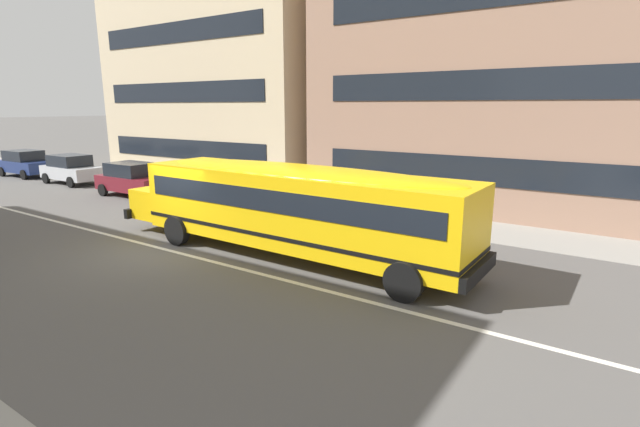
# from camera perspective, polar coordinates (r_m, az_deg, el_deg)

# --- Properties ---
(ground_plane) EXTENTS (400.00, 400.00, 0.00)m
(ground_plane) POSITION_cam_1_polar(r_m,az_deg,el_deg) (15.35, -18.19, -4.21)
(ground_plane) COLOR #54514F
(sidewalk_far) EXTENTS (120.00, 3.00, 0.01)m
(sidewalk_far) POSITION_cam_1_polar(r_m,az_deg,el_deg) (20.91, -1.03, 0.93)
(sidewalk_far) COLOR gray
(sidewalk_far) RESTS_ON ground_plane
(lane_centreline) EXTENTS (110.00, 0.16, 0.01)m
(lane_centreline) POSITION_cam_1_polar(r_m,az_deg,el_deg) (15.34, -18.19, -4.20)
(lane_centreline) COLOR silver
(lane_centreline) RESTS_ON ground_plane
(school_bus) EXTENTS (12.16, 2.95, 2.71)m
(school_bus) POSITION_cam_1_polar(r_m,az_deg,el_deg) (13.64, -3.64, 1.32)
(school_bus) COLOR yellow
(school_bus) RESTS_ON ground_plane
(parked_car_dark_blue_far_corner) EXTENTS (3.98, 2.04, 1.64)m
(parked_car_dark_blue_far_corner) POSITION_cam_1_polar(r_m,az_deg,el_deg) (35.15, -32.20, 5.22)
(parked_car_dark_blue_far_corner) COLOR navy
(parked_car_dark_blue_far_corner) RESTS_ON ground_plane
(parked_car_maroon_end_of_row) EXTENTS (3.94, 1.95, 1.64)m
(parked_car_maroon_end_of_row) POSITION_cam_1_polar(r_m,az_deg,el_deg) (24.96, -21.82, 3.92)
(parked_car_maroon_end_of_row) COLOR maroon
(parked_car_maroon_end_of_row) RESTS_ON ground_plane
(parked_car_silver_beside_sign) EXTENTS (3.92, 1.91, 1.64)m
(parked_car_silver_beside_sign) POSITION_cam_1_polar(r_m,az_deg,el_deg) (30.53, -27.99, 4.82)
(parked_car_silver_beside_sign) COLOR #B7BABF
(parked_car_silver_beside_sign) RESTS_ON ground_plane
(apartment_block_far_left) EXTENTS (14.96, 13.91, 13.30)m
(apartment_block_far_left) POSITION_cam_1_polar(r_m,az_deg,el_deg) (33.42, -7.27, 16.76)
(apartment_block_far_left) COLOR #C6B28E
(apartment_block_far_left) RESTS_ON ground_plane
(apartment_block_far_centre) EXTENTS (18.50, 12.76, 16.50)m
(apartment_block_far_centre) POSITION_cam_1_polar(r_m,az_deg,el_deg) (25.20, 26.67, 20.53)
(apartment_block_far_centre) COLOR #93705B
(apartment_block_far_centre) RESTS_ON ground_plane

